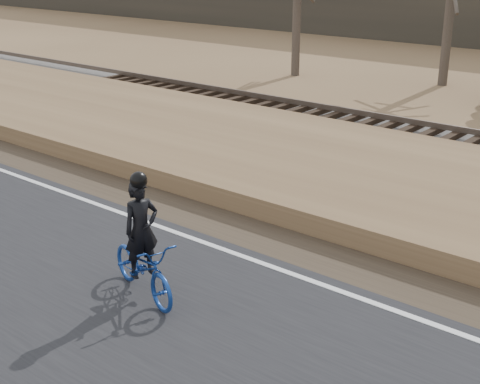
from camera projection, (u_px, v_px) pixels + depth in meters
The scene contains 3 objects.
ground at pixel (451, 343), 9.17m from camera, with size 120.00×120.00×0.00m, color olive.
edge_line at pixel (458, 333), 9.29m from camera, with size 120.00×0.12×0.01m, color silver.
cyclist at pixel (143, 258), 10.11m from camera, with size 1.92×1.12×2.01m.
Camera 1 is at (2.78, -7.94, 5.11)m, focal length 50.00 mm.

